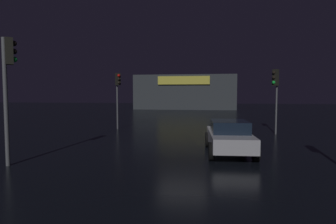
{
  "coord_description": "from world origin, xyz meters",
  "views": [
    {
      "loc": [
        1.4,
        -14.19,
        2.62
      ],
      "look_at": [
        -1.1,
        2.3,
        1.52
      ],
      "focal_mm": 30.53,
      "sensor_mm": 36.0,
      "label": 1
    }
  ],
  "objects_px": {
    "store_building": "(185,92)",
    "car_far": "(229,136)",
    "traffic_signal_main": "(275,85)",
    "traffic_signal_opposite": "(8,77)",
    "traffic_signal_cross_right": "(118,87)"
  },
  "relations": [
    {
      "from": "store_building",
      "to": "car_far",
      "type": "xyz_separation_m",
      "value": [
        5.09,
        -35.51,
        -2.05
      ]
    },
    {
      "from": "traffic_signal_opposite",
      "to": "traffic_signal_main",
      "type": "bearing_deg",
      "value": 40.55
    },
    {
      "from": "traffic_signal_main",
      "to": "traffic_signal_opposite",
      "type": "xyz_separation_m",
      "value": [
        -11.17,
        -9.56,
        0.05
      ]
    },
    {
      "from": "car_far",
      "to": "store_building",
      "type": "bearing_deg",
      "value": 98.16
    },
    {
      "from": "traffic_signal_opposite",
      "to": "traffic_signal_cross_right",
      "type": "xyz_separation_m",
      "value": [
        0.48,
        10.68,
        -0.12
      ]
    },
    {
      "from": "store_building",
      "to": "traffic_signal_cross_right",
      "type": "height_order",
      "value": "store_building"
    },
    {
      "from": "traffic_signal_main",
      "to": "traffic_signal_cross_right",
      "type": "distance_m",
      "value": 10.75
    },
    {
      "from": "traffic_signal_cross_right",
      "to": "car_far",
      "type": "height_order",
      "value": "traffic_signal_cross_right"
    },
    {
      "from": "traffic_signal_main",
      "to": "car_far",
      "type": "bearing_deg",
      "value": -117.08
    },
    {
      "from": "car_far",
      "to": "traffic_signal_opposite",
      "type": "bearing_deg",
      "value": -157.61
    },
    {
      "from": "store_building",
      "to": "traffic_signal_opposite",
      "type": "xyz_separation_m",
      "value": [
        -2.87,
        -38.79,
        0.4
      ]
    },
    {
      "from": "store_building",
      "to": "traffic_signal_main",
      "type": "distance_m",
      "value": 30.39
    },
    {
      "from": "traffic_signal_cross_right",
      "to": "car_far",
      "type": "distance_m",
      "value": 10.78
    },
    {
      "from": "traffic_signal_opposite",
      "to": "traffic_signal_cross_right",
      "type": "relative_size",
      "value": 1.13
    },
    {
      "from": "traffic_signal_cross_right",
      "to": "car_far",
      "type": "relative_size",
      "value": 0.93
    }
  ]
}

